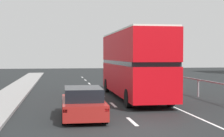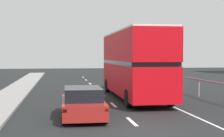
# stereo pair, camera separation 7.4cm
# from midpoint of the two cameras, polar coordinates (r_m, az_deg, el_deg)

# --- Properties ---
(ground_plane) EXTENTS (73.08, 120.00, 0.10)m
(ground_plane) POSITION_cam_midpoint_polar(r_m,az_deg,el_deg) (12.99, 4.87, -10.30)
(ground_plane) COLOR black
(lane_paint_markings) EXTENTS (3.22, 46.00, 0.01)m
(lane_paint_markings) POSITION_cam_midpoint_polar(r_m,az_deg,el_deg) (21.97, 4.42, -5.01)
(lane_paint_markings) COLOR silver
(lane_paint_markings) RESTS_ON ground
(bridge_side_railing) EXTENTS (0.10, 42.00, 1.18)m
(bridge_side_railing) POSITION_cam_midpoint_polar(r_m,az_deg,el_deg) (23.30, 14.47, -2.30)
(bridge_side_railing) COLOR gray
(bridge_side_railing) RESTS_ON ground
(double_decker_bus_red) EXTENTS (2.63, 10.66, 4.28)m
(double_decker_bus_red) POSITION_cam_midpoint_polar(r_m,az_deg,el_deg) (21.70, 3.84, 0.97)
(double_decker_bus_red) COLOR red
(double_decker_bus_red) RESTS_ON ground
(hatchback_car_near) EXTENTS (1.89, 4.30, 1.36)m
(hatchback_car_near) POSITION_cam_midpoint_polar(r_m,az_deg,el_deg) (15.09, -4.81, -5.81)
(hatchback_car_near) COLOR maroon
(hatchback_car_near) RESTS_ON ground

